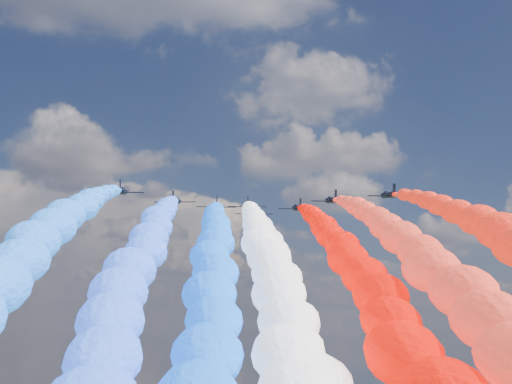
{
  "coord_description": "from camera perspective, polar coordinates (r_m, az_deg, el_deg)",
  "views": [
    {
      "loc": [
        -8.24,
        -149.71,
        77.1
      ],
      "look_at": [
        0.0,
        4.0,
        106.4
      ],
      "focal_mm": 48.57,
      "sensor_mm": 36.0,
      "label": 1
    }
  ],
  "objects": [
    {
      "name": "jet_5",
      "position": [
        166.34,
        3.43,
        -1.31
      ],
      "size": [
        9.7,
        12.91,
        4.58
      ],
      "primitive_type": null,
      "rotation": [
        0.16,
        0.0,
        0.05
      ],
      "color": "black"
    },
    {
      "name": "jet_6",
      "position": [
        156.62,
        6.26,
        -0.67
      ],
      "size": [
        9.7,
        12.9,
        4.58
      ],
      "primitive_type": null,
      "rotation": [
        0.16,
        0.0,
        0.05
      ],
      "color": "black"
    },
    {
      "name": "trail_2",
      "position": [
        107.82,
        -3.53,
        -5.35
      ],
      "size": [
        7.22,
        104.7,
        39.86
      ],
      "primitive_type": null,
      "color": "blue"
    },
    {
      "name": "jet_2",
      "position": [
        163.48,
        -3.33,
        -1.15
      ],
      "size": [
        9.79,
        12.97,
        4.58
      ],
      "primitive_type": null,
      "rotation": [
        0.16,
        0.0,
        0.06
      ],
      "color": "black"
    },
    {
      "name": "jet_0",
      "position": [
        147.72,
        -10.96,
        0.07
      ],
      "size": [
        9.61,
        12.84,
        4.58
      ],
      "primitive_type": null,
      "rotation": [
        0.16,
        0.0,
        0.04
      ],
      "color": "black"
    },
    {
      "name": "jet_3",
      "position": [
        162.88,
        -0.76,
        -1.13
      ],
      "size": [
        9.26,
        12.59,
        4.58
      ],
      "primitive_type": null,
      "rotation": [
        0.16,
        0.0,
        0.01
      ],
      "color": "black"
    },
    {
      "name": "trail_6",
      "position": [
        102.0,
        11.32,
        -4.85
      ],
      "size": [
        7.22,
        104.7,
        39.86
      ],
      "primitive_type": null,
      "color": "red"
    },
    {
      "name": "trail_4",
      "position": [
        118.04,
        1.13,
        -5.84
      ],
      "size": [
        7.22,
        104.7,
        39.86
      ],
      "primitive_type": null,
      "color": "white"
    },
    {
      "name": "jet_4",
      "position": [
        173.5,
        -0.19,
        -1.72
      ],
      "size": [
        9.43,
        12.71,
        4.58
      ],
      "primitive_type": null,
      "rotation": [
        0.16,
        0.0,
        0.03
      ],
      "color": "black"
    },
    {
      "name": "trail_5",
      "position": [
        111.23,
        6.66,
        -5.46
      ],
      "size": [
        7.22,
        104.7,
        39.86
      ],
      "primitive_type": null,
      "color": "#E50901"
    },
    {
      "name": "trail_0",
      "position": [
        92.74,
        -15.81,
        -4.08
      ],
      "size": [
        7.22,
        104.7,
        39.86
      ],
      "primitive_type": null,
      "color": "blue"
    },
    {
      "name": "trail_1",
      "position": [
        102.08,
        -8.67,
        -4.94
      ],
      "size": [
        7.22,
        104.7,
        39.86
      ],
      "primitive_type": null,
      "color": "#3162FD"
    },
    {
      "name": "trail_3",
      "position": [
        107.28,
        0.39,
        -5.34
      ],
      "size": [
        7.22,
        104.7,
        39.86
      ],
      "primitive_type": null,
      "color": "white"
    },
    {
      "name": "jet_1",
      "position": [
        157.62,
        -6.63,
        -0.73
      ],
      "size": [
        9.92,
        13.06,
        4.58
      ],
      "primitive_type": null,
      "rotation": [
        0.16,
        0.0,
        -0.07
      ],
      "color": "black"
    },
    {
      "name": "trail_7",
      "position": [
        98.75,
        18.71,
        -4.3
      ],
      "size": [
        7.22,
        104.7,
        39.86
      ],
      "primitive_type": null,
      "color": "red"
    },
    {
      "name": "jet_7",
      "position": [
        152.03,
        10.88,
        -0.24
      ],
      "size": [
        9.46,
        12.73,
        4.58
      ],
      "primitive_type": null,
      "rotation": [
        0.16,
        0.0,
        0.03
      ],
      "color": "black"
    }
  ]
}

